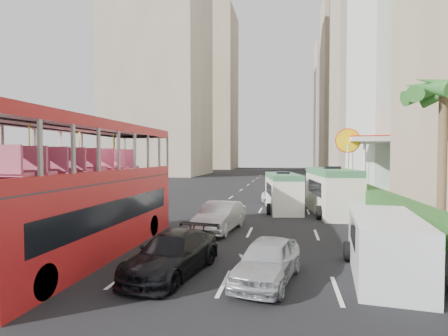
% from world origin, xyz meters
% --- Properties ---
extents(ground_plane, '(200.00, 200.00, 0.00)m').
position_xyz_m(ground_plane, '(0.00, 0.00, 0.00)').
color(ground_plane, black).
rests_on(ground_plane, ground).
extents(double_decker_bus, '(2.50, 11.00, 5.06)m').
position_xyz_m(double_decker_bus, '(-6.00, 0.00, 2.53)').
color(double_decker_bus, '#B21B1E').
rests_on(double_decker_bus, ground).
extents(car_silver_lane_a, '(2.10, 4.55, 1.45)m').
position_xyz_m(car_silver_lane_a, '(-1.90, 5.04, 0.00)').
color(car_silver_lane_a, silver).
rests_on(car_silver_lane_a, ground).
extents(car_silver_lane_b, '(2.26, 4.01, 1.29)m').
position_xyz_m(car_silver_lane_b, '(0.84, -1.61, 0.00)').
color(car_silver_lane_b, silver).
rests_on(car_silver_lane_b, ground).
extents(car_black, '(2.56, 4.70, 1.29)m').
position_xyz_m(car_black, '(-2.17, -1.45, 0.00)').
color(car_black, black).
rests_on(car_black, ground).
extents(van_asset, '(3.13, 5.41, 1.42)m').
position_xyz_m(van_asset, '(0.88, 16.80, 0.00)').
color(van_asset, silver).
rests_on(van_asset, ground).
extents(minibus_near, '(2.73, 5.95, 2.54)m').
position_xyz_m(minibus_near, '(1.10, 12.35, 1.27)').
color(minibus_near, silver).
rests_on(minibus_near, ground).
extents(minibus_far, '(2.91, 6.82, 2.93)m').
position_xyz_m(minibus_far, '(4.24, 11.37, 1.47)').
color(minibus_far, silver).
rests_on(minibus_far, ground).
extents(panel_van_near, '(2.43, 4.96, 1.91)m').
position_xyz_m(panel_van_near, '(4.44, -0.51, 0.96)').
color(panel_van_near, silver).
rests_on(panel_van_near, ground).
extents(panel_van_far, '(2.43, 5.14, 1.99)m').
position_xyz_m(panel_van_far, '(4.46, 22.01, 1.00)').
color(panel_van_far, silver).
rests_on(panel_van_far, ground).
extents(sidewalk, '(6.00, 120.00, 0.18)m').
position_xyz_m(sidewalk, '(9.00, 25.00, 0.09)').
color(sidewalk, '#99968C').
rests_on(sidewalk, ground).
extents(kerb_wall, '(0.30, 44.00, 1.00)m').
position_xyz_m(kerb_wall, '(6.20, 14.00, 0.68)').
color(kerb_wall, silver).
rests_on(kerb_wall, sidewalk).
extents(hedge, '(1.10, 44.00, 0.70)m').
position_xyz_m(hedge, '(6.20, 14.00, 1.53)').
color(hedge, '#2D6626').
rests_on(hedge, kerb_wall).
extents(palm_tree, '(0.36, 0.36, 6.40)m').
position_xyz_m(palm_tree, '(7.80, 4.00, 3.38)').
color(palm_tree, brown).
rests_on(palm_tree, sidewalk).
extents(shell_station, '(6.50, 8.00, 5.50)m').
position_xyz_m(shell_station, '(10.00, 23.00, 2.75)').
color(shell_station, silver).
rests_on(shell_station, ground).
extents(tower_mid, '(16.00, 16.00, 50.00)m').
position_xyz_m(tower_mid, '(18.00, 58.00, 25.00)').
color(tower_mid, tan).
rests_on(tower_mid, ground).
extents(tower_far_a, '(14.00, 14.00, 44.00)m').
position_xyz_m(tower_far_a, '(17.00, 82.00, 22.00)').
color(tower_far_a, tan).
rests_on(tower_far_a, ground).
extents(tower_far_b, '(14.00, 14.00, 40.00)m').
position_xyz_m(tower_far_b, '(17.00, 104.00, 20.00)').
color(tower_far_b, tan).
rests_on(tower_far_b, ground).
extents(tower_left_a, '(18.00, 18.00, 52.00)m').
position_xyz_m(tower_left_a, '(-24.00, 55.00, 26.00)').
color(tower_left_a, tan).
rests_on(tower_left_a, ground).
extents(tower_left_b, '(16.00, 16.00, 46.00)m').
position_xyz_m(tower_left_b, '(-22.00, 90.00, 23.00)').
color(tower_left_b, tan).
rests_on(tower_left_b, ground).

